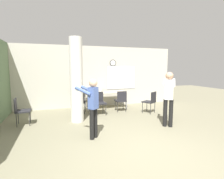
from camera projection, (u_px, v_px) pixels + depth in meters
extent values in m
plane|color=gray|center=(145.00, 157.00, 3.55)|extent=(24.00, 24.00, 0.00)
cube|color=beige|center=(93.00, 77.00, 8.16)|extent=(8.00, 0.12, 2.80)
cylinder|color=black|center=(113.00, 63.00, 8.30)|extent=(0.30, 0.03, 0.30)
cylinder|color=white|center=(113.00, 63.00, 8.28)|extent=(0.25, 0.01, 0.25)
cube|color=#99999E|center=(121.00, 77.00, 8.52)|extent=(1.48, 0.01, 1.16)
cube|color=white|center=(121.00, 77.00, 8.52)|extent=(1.42, 0.02, 1.10)
cylinder|color=silver|center=(76.00, 80.00, 5.77)|extent=(0.42, 0.42, 2.80)
cube|color=beige|center=(106.00, 92.00, 7.76)|extent=(1.85, 0.80, 0.03)
cylinder|color=gray|center=(88.00, 103.00, 7.22)|extent=(0.04, 0.04, 0.71)
cylinder|color=gray|center=(126.00, 101.00, 7.74)|extent=(0.04, 0.04, 0.71)
cylinder|color=gray|center=(85.00, 100.00, 7.86)|extent=(0.04, 0.04, 0.71)
cylinder|color=gray|center=(121.00, 98.00, 8.38)|extent=(0.04, 0.04, 0.71)
cylinder|color=silver|center=(101.00, 90.00, 7.78)|extent=(0.08, 0.08, 0.19)
cylinder|color=silver|center=(101.00, 87.00, 7.76)|extent=(0.03, 0.03, 0.08)
cube|color=#232328|center=(120.00, 101.00, 7.30)|extent=(0.47, 0.47, 0.04)
cube|color=#232328|center=(122.00, 96.00, 7.07)|extent=(0.40, 0.06, 0.40)
cylinder|color=#333333|center=(123.00, 105.00, 7.54)|extent=(0.02, 0.02, 0.43)
cylinder|color=#333333|center=(115.00, 105.00, 7.46)|extent=(0.02, 0.02, 0.43)
cylinder|color=#333333|center=(126.00, 107.00, 7.19)|extent=(0.02, 0.02, 0.43)
cylinder|color=#333333|center=(117.00, 107.00, 7.11)|extent=(0.02, 0.02, 0.43)
cube|color=#232328|center=(80.00, 102.00, 7.00)|extent=(0.54, 0.54, 0.04)
cube|color=#232328|center=(79.00, 97.00, 6.77)|extent=(0.39, 0.13, 0.40)
cylinder|color=#333333|center=(85.00, 107.00, 7.22)|extent=(0.02, 0.02, 0.43)
cylinder|color=#333333|center=(77.00, 107.00, 7.20)|extent=(0.02, 0.02, 0.43)
cylinder|color=#333333|center=(84.00, 109.00, 6.86)|extent=(0.02, 0.02, 0.43)
cylinder|color=#333333|center=(75.00, 109.00, 6.84)|extent=(0.02, 0.02, 0.43)
cube|color=#232328|center=(23.00, 111.00, 5.52)|extent=(0.46, 0.46, 0.04)
cube|color=#232328|center=(16.00, 105.00, 5.42)|extent=(0.05, 0.40, 0.40)
cylinder|color=#333333|center=(29.00, 119.00, 5.44)|extent=(0.02, 0.02, 0.43)
cylinder|color=#333333|center=(30.00, 116.00, 5.78)|extent=(0.02, 0.02, 0.43)
cylinder|color=#333333|center=(16.00, 120.00, 5.32)|extent=(0.02, 0.02, 0.43)
cylinder|color=#333333|center=(18.00, 117.00, 5.65)|extent=(0.02, 0.02, 0.43)
cube|color=#232328|center=(149.00, 102.00, 7.03)|extent=(0.61, 0.61, 0.04)
cube|color=#232328|center=(154.00, 97.00, 6.87)|extent=(0.35, 0.23, 0.40)
cylinder|color=#333333|center=(147.00, 106.00, 7.31)|extent=(0.02, 0.02, 0.43)
cylinder|color=#333333|center=(142.00, 108.00, 7.04)|extent=(0.02, 0.02, 0.43)
cylinder|color=#333333|center=(155.00, 107.00, 7.08)|extent=(0.02, 0.02, 0.43)
cylinder|color=#333333|center=(150.00, 109.00, 6.81)|extent=(0.02, 0.02, 0.43)
cube|color=#232328|center=(100.00, 103.00, 6.76)|extent=(0.46, 0.46, 0.04)
cube|color=#232328|center=(98.00, 97.00, 6.92)|extent=(0.40, 0.05, 0.40)
cylinder|color=#333333|center=(97.00, 111.00, 6.55)|extent=(0.02, 0.02, 0.43)
cylinder|color=#333333|center=(106.00, 110.00, 6.68)|extent=(0.02, 0.02, 0.43)
cylinder|color=#333333|center=(94.00, 109.00, 6.89)|extent=(0.02, 0.02, 0.43)
cylinder|color=#333333|center=(103.00, 108.00, 7.02)|extent=(0.02, 0.02, 0.43)
cylinder|color=black|center=(171.00, 113.00, 5.34)|extent=(0.12, 0.12, 0.85)
cylinder|color=black|center=(165.00, 113.00, 5.39)|extent=(0.12, 0.12, 0.85)
cube|color=white|center=(169.00, 90.00, 5.28)|extent=(0.32, 0.30, 0.60)
sphere|color=tan|center=(169.00, 76.00, 5.23)|extent=(0.23, 0.23, 0.23)
cylinder|color=white|center=(174.00, 83.00, 5.44)|extent=(0.39, 0.48, 0.24)
cylinder|color=white|center=(165.00, 82.00, 5.53)|extent=(0.39, 0.48, 0.24)
cube|color=white|center=(165.00, 82.00, 5.75)|extent=(0.11, 0.13, 0.04)
cylinder|color=black|center=(95.00, 123.00, 4.53)|extent=(0.11, 0.11, 0.78)
cylinder|color=black|center=(92.00, 124.00, 4.40)|extent=(0.11, 0.11, 0.78)
cube|color=#4C66AD|center=(93.00, 98.00, 4.39)|extent=(0.29, 0.29, 0.55)
sphere|color=#D8AD8C|center=(93.00, 83.00, 4.34)|extent=(0.21, 0.21, 0.21)
cylinder|color=#4C66AD|center=(89.00, 90.00, 4.58)|extent=(0.40, 0.41, 0.22)
cylinder|color=#4C66AD|center=(83.00, 91.00, 4.36)|extent=(0.40, 0.41, 0.22)
cube|color=white|center=(76.00, 90.00, 4.46)|extent=(0.12, 0.12, 0.04)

